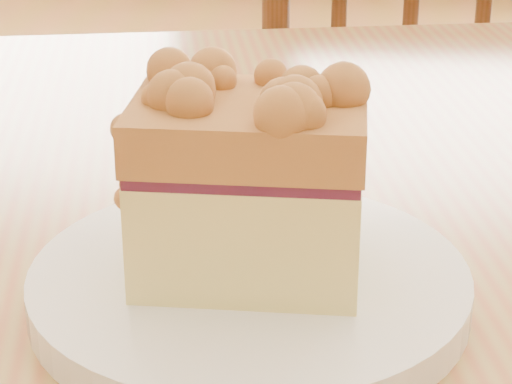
% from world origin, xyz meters
% --- Properties ---
extents(cafe_chair_main, '(0.39, 0.39, 0.82)m').
position_xyz_m(cafe_chair_main, '(-0.15, 0.70, 0.42)').
color(cafe_chair_main, '#582E18').
rests_on(cafe_chair_main, ground).
extents(plate, '(0.22, 0.22, 0.02)m').
position_xyz_m(plate, '(-0.24, -0.10, 0.76)').
color(plate, white).
rests_on(plate, cafe_table_main).
extents(cake_slice, '(0.12, 0.08, 0.10)m').
position_xyz_m(cake_slice, '(-0.25, -0.10, 0.82)').
color(cake_slice, '#E5D881').
rests_on(cake_slice, plate).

